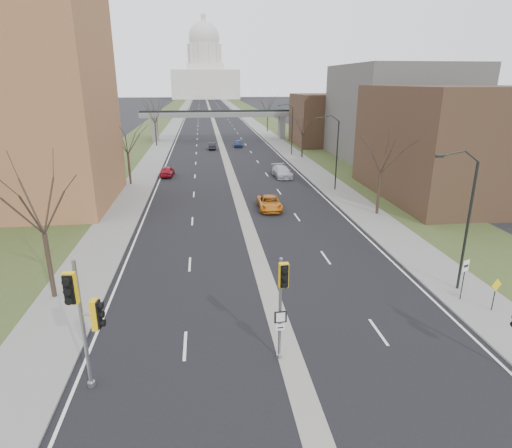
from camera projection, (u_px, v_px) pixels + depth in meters
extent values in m
plane|color=black|center=(292.00, 363.00, 19.88)|extent=(700.00, 700.00, 0.00)
cube|color=black|center=(212.00, 116.00, 161.03)|extent=(20.00, 600.00, 0.01)
cube|color=gray|center=(212.00, 116.00, 161.03)|extent=(1.20, 600.00, 0.02)
cube|color=gray|center=(243.00, 115.00, 162.40)|extent=(4.00, 600.00, 0.12)
cube|color=gray|center=(180.00, 116.00, 159.62)|extent=(4.00, 600.00, 0.12)
cube|color=#2C3C1B|center=(259.00, 115.00, 163.10)|extent=(8.00, 600.00, 0.10)
cube|color=#2C3C1B|center=(163.00, 116.00, 158.92)|extent=(8.00, 600.00, 0.10)
cube|color=#463020|center=(456.00, 143.00, 47.11)|extent=(16.00, 20.00, 12.00)
cube|color=#56534F|center=(397.00, 113.00, 69.68)|extent=(18.00, 22.00, 15.00)
cube|color=#463020|center=(330.00, 120.00, 86.71)|extent=(14.00, 14.00, 10.00)
cube|color=slate|center=(155.00, 129.00, 92.74)|extent=(1.20, 2.50, 5.00)
cube|color=slate|center=(282.00, 128.00, 95.99)|extent=(1.20, 2.50, 5.00)
cube|color=slate|center=(219.00, 115.00, 93.41)|extent=(34.00, 3.00, 1.00)
cube|color=black|center=(219.00, 111.00, 93.19)|extent=(34.00, 0.15, 0.50)
cube|color=silver|center=(206.00, 84.00, 317.82)|extent=(48.00, 42.00, 20.00)
cube|color=silver|center=(205.00, 67.00, 314.00)|extent=(26.00, 26.00, 5.00)
cylinder|color=silver|center=(205.00, 54.00, 311.14)|extent=(22.00, 22.00, 14.00)
sphere|color=silver|center=(204.00, 38.00, 307.64)|extent=(22.00, 22.00, 22.00)
cylinder|color=silver|center=(203.00, 20.00, 303.99)|extent=(3.60, 3.60, 4.50)
cylinder|color=black|center=(467.00, 228.00, 25.59)|extent=(0.16, 0.16, 8.00)
cube|color=black|center=(441.00, 156.00, 23.94)|extent=(0.45, 0.18, 0.14)
cylinder|color=black|center=(337.00, 156.00, 50.05)|extent=(0.16, 0.16, 8.00)
cube|color=black|center=(319.00, 118.00, 48.40)|extent=(0.45, 0.18, 0.14)
cylinder|color=black|center=(292.00, 131.00, 74.52)|extent=(0.16, 0.16, 8.00)
cube|color=black|center=(279.00, 106.00, 72.87)|extent=(0.45, 0.18, 0.14)
cylinder|color=#382B21|center=(50.00, 266.00, 25.22)|extent=(0.28, 0.28, 4.00)
cylinder|color=#382B21|center=(129.00, 169.00, 53.49)|extent=(0.28, 0.28, 3.75)
cylinder|color=#382B21|center=(156.00, 135.00, 85.41)|extent=(0.28, 0.28, 4.25)
cylinder|color=#382B21|center=(379.00, 194.00, 41.42)|extent=(0.28, 0.28, 4.00)
cylinder|color=#382B21|center=(302.00, 147.00, 72.55)|extent=(0.28, 0.28, 3.50)
cylinder|color=#382B21|center=(267.00, 123.00, 110.07)|extent=(0.28, 0.28, 4.25)
cylinder|color=gray|center=(83.00, 327.00, 17.47)|extent=(0.16, 0.16, 5.89)
cylinder|color=gray|center=(91.00, 384.00, 18.37)|extent=(0.32, 0.32, 0.23)
cube|color=#EBB40D|center=(71.00, 288.00, 16.28)|extent=(0.53, 0.51, 1.30)
cube|color=#EBB40D|center=(95.00, 314.00, 17.29)|extent=(0.51, 0.53, 1.30)
cylinder|color=gray|center=(280.00, 310.00, 19.48)|extent=(0.14, 0.14, 5.13)
cylinder|color=gray|center=(279.00, 356.00, 20.27)|extent=(0.28, 0.28, 0.20)
cube|color=#EBB40D|center=(284.00, 275.00, 18.40)|extent=(0.44, 0.42, 1.13)
cube|color=black|center=(280.00, 316.00, 19.58)|extent=(0.59, 0.08, 0.59)
cube|color=silver|center=(280.00, 326.00, 19.75)|extent=(0.45, 0.07, 0.30)
cylinder|color=black|center=(463.00, 283.00, 25.15)|extent=(0.06, 0.06, 2.18)
cube|color=silver|center=(466.00, 266.00, 24.80)|extent=(0.52, 0.23, 0.69)
cylinder|color=black|center=(494.00, 298.00, 24.03)|extent=(0.06, 0.06, 1.59)
cube|color=yellow|center=(496.00, 285.00, 23.78)|extent=(0.75, 0.25, 0.77)
imported|color=maroon|center=(167.00, 171.00, 58.75)|extent=(1.96, 4.28, 1.42)
imported|color=black|center=(212.00, 146.00, 81.85)|extent=(1.36, 3.85, 1.27)
imported|color=#C86F15|center=(270.00, 203.00, 43.57)|extent=(2.40, 4.96, 1.36)
imported|color=#B1B1B9|center=(282.00, 172.00, 58.24)|extent=(2.45, 5.35, 1.52)
imported|color=navy|center=(238.00, 143.00, 85.02)|extent=(1.86, 4.12, 1.37)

